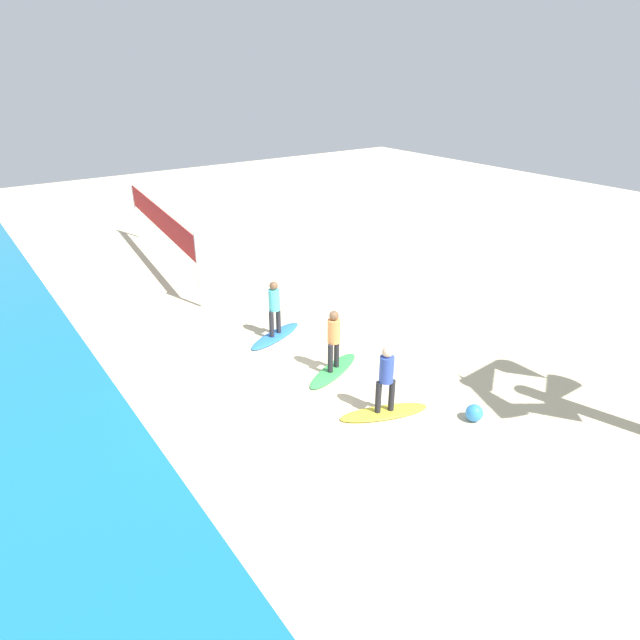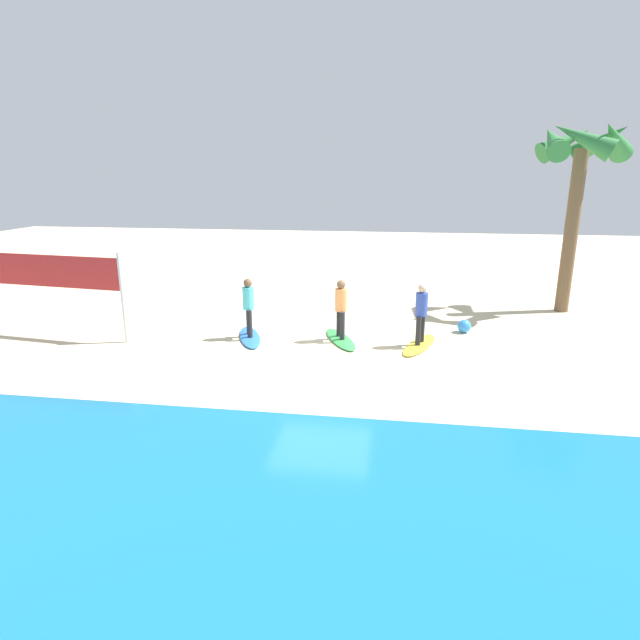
# 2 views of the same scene
# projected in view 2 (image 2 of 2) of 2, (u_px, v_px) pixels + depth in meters

# --- Properties ---
(ground_plane) EXTENTS (60.00, 60.00, 0.00)m
(ground_plane) POSITION_uv_depth(u_px,v_px,m) (322.00, 363.00, 12.87)
(ground_plane) COLOR beige
(surfboard_yellow) EXTENTS (1.26, 2.16, 0.09)m
(surfboard_yellow) POSITION_uv_depth(u_px,v_px,m) (419.00, 345.00, 14.08)
(surfboard_yellow) COLOR yellow
(surfboard_yellow) RESTS_ON ground
(surfer_yellow) EXTENTS (0.32, 0.44, 1.64)m
(surfer_yellow) POSITION_uv_depth(u_px,v_px,m) (421.00, 310.00, 13.80)
(surfer_yellow) COLOR #232328
(surfer_yellow) RESTS_ON surfboard_yellow
(surfboard_green) EXTENTS (1.34, 2.15, 0.09)m
(surfboard_green) POSITION_uv_depth(u_px,v_px,m) (340.00, 339.00, 14.56)
(surfboard_green) COLOR green
(surfboard_green) RESTS_ON ground
(surfer_green) EXTENTS (0.32, 0.43, 1.64)m
(surfer_green) POSITION_uv_depth(u_px,v_px,m) (341.00, 305.00, 14.29)
(surfer_green) COLOR #232328
(surfer_green) RESTS_ON surfboard_green
(surfboard_blue) EXTENTS (1.28, 2.16, 0.09)m
(surfboard_blue) POSITION_uv_depth(u_px,v_px,m) (250.00, 337.00, 14.75)
(surfboard_blue) COLOR blue
(surfboard_blue) RESTS_ON ground
(surfer_blue) EXTENTS (0.32, 0.44, 1.64)m
(surfer_blue) POSITION_uv_depth(u_px,v_px,m) (249.00, 303.00, 14.48)
(surfer_blue) COLOR #232328
(surfer_blue) RESTS_ON surfboard_blue
(palm_tree) EXTENTS (2.88, 3.03, 6.23)m
(palm_tree) POSITION_uv_depth(u_px,v_px,m) (581.00, 158.00, 16.34)
(palm_tree) COLOR brown
(palm_tree) RESTS_ON ground
(beach_ball) EXTENTS (0.39, 0.39, 0.39)m
(beach_ball) POSITION_uv_depth(u_px,v_px,m) (464.00, 326.00, 15.25)
(beach_ball) COLOR #338CE5
(beach_ball) RESTS_ON ground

